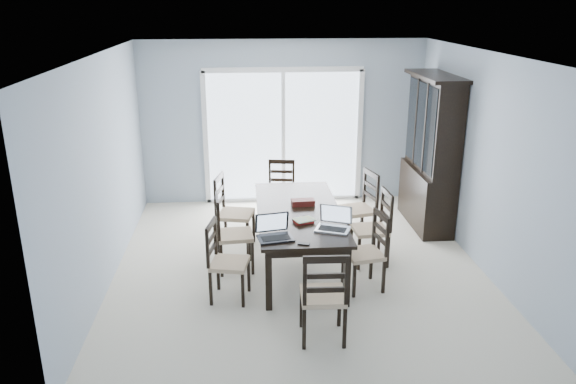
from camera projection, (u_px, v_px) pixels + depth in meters
name	position (u px, v px, depth m)	size (l,w,h in m)	color
floor	(298.00, 266.00, 7.03)	(5.00, 5.00, 0.00)	silver
ceiling	(300.00, 54.00, 6.19)	(5.00, 5.00, 0.00)	white
back_wall	(283.00, 123.00, 8.96)	(4.50, 0.02, 2.60)	#98A6B6
wall_left	(104.00, 171.00, 6.43)	(0.02, 5.00, 2.60)	#98A6B6
wall_right	(484.00, 162.00, 6.79)	(0.02, 5.00, 2.60)	#98A6B6
balcony	(279.00, 184.00, 10.35)	(4.50, 2.00, 0.10)	gray
railing	(276.00, 139.00, 11.09)	(4.50, 0.06, 1.10)	#99999E
dining_table	(299.00, 216.00, 6.81)	(1.00, 2.20, 0.75)	black
china_hutch	(431.00, 154.00, 8.02)	(0.50, 1.38, 2.20)	black
sliding_door	(283.00, 136.00, 9.01)	(2.52, 0.05, 2.18)	silver
chair_left_near	(221.00, 253.00, 6.11)	(0.47, 0.46, 1.04)	black
chair_left_mid	(227.00, 225.00, 6.77)	(0.46, 0.45, 1.10)	black
chair_left_far	(228.00, 204.00, 7.40)	(0.53, 0.52, 1.16)	black
chair_right_near	(372.00, 243.00, 6.35)	(0.47, 0.46, 1.05)	black
chair_right_mid	(378.00, 219.00, 6.97)	(0.45, 0.44, 1.09)	black
chair_right_far	(363.00, 200.00, 7.57)	(0.53, 0.52, 1.15)	black
chair_end_near	(324.00, 288.00, 5.27)	(0.44, 0.45, 1.13)	black
chair_end_far	(281.00, 184.00, 8.37)	(0.45, 0.46, 1.05)	black
laptop_dark	(275.00, 234.00, 5.95)	(0.41, 0.32, 0.25)	black
laptop_silver	(333.00, 225.00, 6.18)	(0.44, 0.38, 0.25)	silver
book_stack	(304.00, 221.00, 6.42)	(0.28, 0.25, 0.04)	maroon
cell_phone	(304.00, 244.00, 5.84)	(0.12, 0.06, 0.01)	black
game_box	(303.00, 202.00, 6.95)	(0.28, 0.14, 0.07)	#46120E
hot_tub	(257.00, 160.00, 10.09)	(1.91, 1.78, 0.85)	brown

